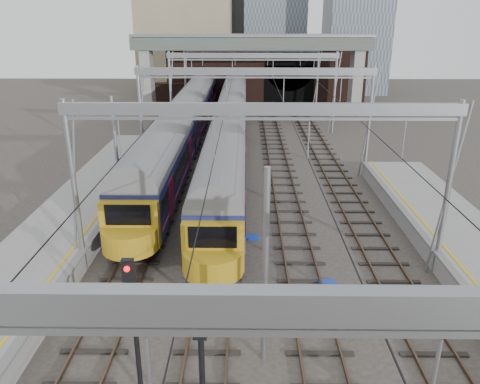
{
  "coord_description": "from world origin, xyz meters",
  "views": [
    {
      "loc": [
        -0.66,
        -11.24,
        11.18
      ],
      "look_at": [
        -0.95,
        12.08,
        2.4
      ],
      "focal_mm": 35.0,
      "sensor_mm": 36.0,
      "label": 1
    }
  ],
  "objects_px": {
    "train_main": "(233,106)",
    "train_second": "(198,100)",
    "signal_near_left": "(133,311)",
    "signal_near_centre": "(201,364)"
  },
  "relations": [
    {
      "from": "signal_near_left",
      "to": "train_main",
      "type": "bearing_deg",
      "value": 86.56
    },
    {
      "from": "train_second",
      "to": "signal_near_centre",
      "type": "relative_size",
      "value": 13.68
    },
    {
      "from": "signal_near_left",
      "to": "signal_near_centre",
      "type": "xyz_separation_m",
      "value": [
        2.22,
        -2.19,
        -0.04
      ]
    },
    {
      "from": "train_main",
      "to": "signal_near_left",
      "type": "distance_m",
      "value": 37.17
    },
    {
      "from": "train_main",
      "to": "train_second",
      "type": "xyz_separation_m",
      "value": [
        -4.0,
        3.13,
        0.05
      ]
    },
    {
      "from": "train_second",
      "to": "train_main",
      "type": "bearing_deg",
      "value": -38.04
    },
    {
      "from": "train_second",
      "to": "signal_near_left",
      "type": "distance_m",
      "value": 40.3
    },
    {
      "from": "train_main",
      "to": "train_second",
      "type": "distance_m",
      "value": 5.08
    },
    {
      "from": "train_second",
      "to": "signal_near_centre",
      "type": "distance_m",
      "value": 42.66
    },
    {
      "from": "signal_near_left",
      "to": "signal_near_centre",
      "type": "distance_m",
      "value": 3.12
    }
  ]
}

